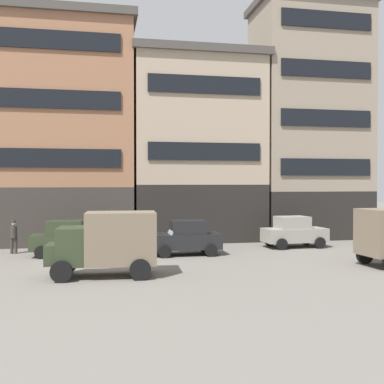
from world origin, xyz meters
The scene contains 10 objects.
ground_plane centered at (0.00, 0.00, 0.00)m, with size 120.00×120.00×0.00m, color slate.
building_center_left centered at (-3.14, 9.03, 7.22)m, with size 10.21×5.55×14.34m.
building_center_right centered at (6.09, 9.03, 6.27)m, with size 8.96×5.55×12.44m.
building_far_right centered at (14.19, 9.03, 8.30)m, with size 7.94×5.55×16.51m.
delivery_truck_far centered at (-0.01, -2.55, 1.42)m, with size 4.42×2.29×2.62m.
sedan_dark centered at (4.16, 2.40, 0.91)m, with size 3.70×1.86×1.83m.
sedan_light centered at (10.93, 4.03, 0.91)m, with size 3.79×2.03×1.83m.
sedan_parked_curb centered at (-1.99, 3.28, 0.91)m, with size 3.76×1.97×1.83m.
pedestrian_officer centered at (-4.86, 4.56, 0.98)m, with size 0.48×0.48×1.79m.
fire_hydrant_curbside centered at (16.49, 4.83, 0.43)m, with size 0.24×0.24×0.83m.
Camera 1 is at (-0.13, -21.67, 3.81)m, focal length 43.45 mm.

